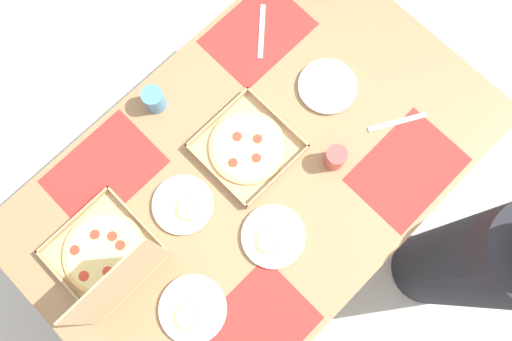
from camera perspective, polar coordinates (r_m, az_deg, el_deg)
The scene contains 17 objects.
ground_plane at distance 2.42m, azimuth 0.00°, elevation -4.25°, with size 6.00×6.00×0.00m, color beige.
dining_table at distance 1.77m, azimuth 0.00°, elevation -0.78°, with size 1.60×1.01×0.77m.
placemat_near_left at distance 1.85m, azimuth 0.22°, elevation 15.40°, with size 0.36×0.26×0.00m, color red.
placemat_near_right at distance 1.74m, azimuth -16.87°, elevation -0.09°, with size 0.36×0.26×0.00m, color red.
placemat_far_left at distance 1.74m, azimuth 16.86°, elevation 0.10°, with size 0.36×0.26×0.00m, color red.
placemat_far_right at distance 1.62m, azimuth -0.25°, elevation -17.60°, with size 0.36×0.26×0.00m, color red.
pizza_box_corner_right at distance 1.64m, azimuth -16.50°, elevation -9.66°, with size 0.30×0.30×0.34m.
pizza_box_corner_left at distance 1.67m, azimuth -0.98°, elevation 2.65°, with size 0.29×0.29×0.04m.
plate_middle at distance 1.77m, azimuth 8.13°, elevation 9.42°, with size 0.20×0.20×0.02m.
plate_far_right at distance 1.62m, azimuth -7.24°, elevation -15.43°, with size 0.21×0.21×0.03m.
plate_near_right at distance 1.62m, azimuth 1.92°, elevation -7.56°, with size 0.21×0.21×0.03m.
plate_near_left at distance 1.65m, azimuth -8.25°, elevation -3.92°, with size 0.20×0.20×0.03m.
cup_red at distance 1.65m, azimuth 9.00°, elevation 1.46°, with size 0.07×0.07×0.09m, color #BF4742.
cup_dark at distance 1.73m, azimuth -11.51°, elevation 7.94°, with size 0.07×0.07×0.09m, color teal.
knife_by_far_left at distance 1.85m, azimuth 0.65°, elevation 15.55°, with size 0.21×0.02×0.01m, color #B7B7BC.
knife_by_near_right at distance 1.78m, azimuth 15.79°, elevation 5.32°, with size 0.21×0.02×0.01m, color #B7B7BC.
diner_left_seat at distance 2.02m, azimuth 23.52°, elevation -9.54°, with size 0.32×0.32×1.19m.
Camera 1 is at (0.27, 0.28, 2.39)m, focal length 35.18 mm.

